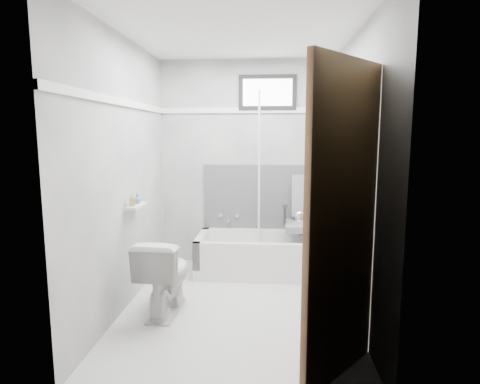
# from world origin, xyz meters

# --- Properties ---
(floor) EXTENTS (2.60, 2.60, 0.00)m
(floor) POSITION_xyz_m (0.00, 0.00, 0.00)
(floor) COLOR silver
(floor) RESTS_ON ground
(ceiling) EXTENTS (2.60, 2.60, 0.00)m
(ceiling) POSITION_xyz_m (0.00, 0.00, 2.40)
(ceiling) COLOR silver
(ceiling) RESTS_ON floor
(wall_back) EXTENTS (2.00, 0.02, 2.40)m
(wall_back) POSITION_xyz_m (0.00, 1.30, 1.20)
(wall_back) COLOR slate
(wall_back) RESTS_ON floor
(wall_front) EXTENTS (2.00, 0.02, 2.40)m
(wall_front) POSITION_xyz_m (0.00, -1.30, 1.20)
(wall_front) COLOR slate
(wall_front) RESTS_ON floor
(wall_left) EXTENTS (0.02, 2.60, 2.40)m
(wall_left) POSITION_xyz_m (-1.00, 0.00, 1.20)
(wall_left) COLOR slate
(wall_left) RESTS_ON floor
(wall_right) EXTENTS (0.02, 2.60, 2.40)m
(wall_right) POSITION_xyz_m (1.00, 0.00, 1.20)
(wall_right) COLOR slate
(wall_right) RESTS_ON floor
(bathtub) EXTENTS (1.50, 0.70, 0.42)m
(bathtub) POSITION_xyz_m (0.23, 0.93, 0.21)
(bathtub) COLOR white
(bathtub) RESTS_ON floor
(office_chair) EXTENTS (0.57, 0.57, 0.97)m
(office_chair) POSITION_xyz_m (0.70, 0.98, 0.60)
(office_chair) COLOR slate
(office_chair) RESTS_ON bathtub
(toilet) EXTENTS (0.42, 0.70, 0.67)m
(toilet) POSITION_xyz_m (-0.62, -0.15, 0.33)
(toilet) COLOR silver
(toilet) RESTS_ON floor
(door) EXTENTS (0.78, 0.78, 2.00)m
(door) POSITION_xyz_m (0.98, -1.28, 1.00)
(door) COLOR brown
(door) RESTS_ON floor
(window) EXTENTS (0.66, 0.04, 0.40)m
(window) POSITION_xyz_m (0.25, 1.29, 2.02)
(window) COLOR black
(window) RESTS_ON wall_back
(backerboard) EXTENTS (1.50, 0.02, 0.78)m
(backerboard) POSITION_xyz_m (0.25, 1.29, 0.80)
(backerboard) COLOR #4C4C4F
(backerboard) RESTS_ON wall_back
(trim_back) EXTENTS (2.00, 0.02, 0.06)m
(trim_back) POSITION_xyz_m (0.00, 1.29, 1.82)
(trim_back) COLOR white
(trim_back) RESTS_ON wall_back
(trim_left) EXTENTS (0.02, 2.60, 0.06)m
(trim_left) POSITION_xyz_m (-0.99, 0.00, 1.82)
(trim_left) COLOR white
(trim_left) RESTS_ON wall_left
(pole) EXTENTS (0.02, 0.31, 1.93)m
(pole) POSITION_xyz_m (0.17, 1.06, 1.05)
(pole) COLOR white
(pole) RESTS_ON bathtub
(shelf) EXTENTS (0.10, 0.32, 0.02)m
(shelf) POSITION_xyz_m (-0.93, 0.09, 0.90)
(shelf) COLOR silver
(shelf) RESTS_ON wall_left
(soap_bottle_a) EXTENTS (0.06, 0.06, 0.11)m
(soap_bottle_a) POSITION_xyz_m (-0.94, 0.01, 0.97)
(soap_bottle_a) COLOR #A48A52
(soap_bottle_a) RESTS_ON shelf
(soap_bottle_b) EXTENTS (0.10, 0.10, 0.09)m
(soap_bottle_b) POSITION_xyz_m (-0.94, 0.15, 0.96)
(soap_bottle_b) COLOR slate
(soap_bottle_b) RESTS_ON shelf
(faucet) EXTENTS (0.26, 0.10, 0.16)m
(faucet) POSITION_xyz_m (-0.20, 1.27, 0.55)
(faucet) COLOR silver
(faucet) RESTS_ON wall_back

